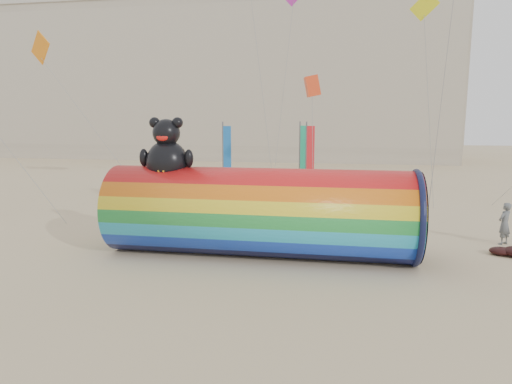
# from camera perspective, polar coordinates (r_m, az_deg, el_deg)

# --- Properties ---
(ground) EXTENTS (160.00, 160.00, 0.00)m
(ground) POSITION_cam_1_polar(r_m,az_deg,el_deg) (18.38, -2.38, -8.11)
(ground) COLOR #CCB58C
(ground) RESTS_ON ground
(hotel_building) EXTENTS (60.40, 15.40, 20.60)m
(hotel_building) POSITION_cam_1_polar(r_m,az_deg,el_deg) (65.19, -4.09, 13.53)
(hotel_building) COLOR #B7AD99
(hotel_building) RESTS_ON ground
(windsock_assembly) EXTENTS (12.14, 3.70, 5.60)m
(windsock_assembly) POSITION_cam_1_polar(r_m,az_deg,el_deg) (18.20, 0.44, -2.24)
(windsock_assembly) COLOR red
(windsock_assembly) RESTS_ON ground
(kite_handler) EXTENTS (0.80, 0.78, 1.86)m
(kite_handler) POSITION_cam_1_polar(r_m,az_deg,el_deg) (22.65, 28.63, -3.49)
(kite_handler) COLOR slate
(kite_handler) RESTS_ON ground
(festival_banners) EXTENTS (6.43, 2.81, 5.20)m
(festival_banners) POSITION_cam_1_polar(r_m,az_deg,el_deg) (33.27, 3.01, 4.37)
(festival_banners) COLOR #59595E
(festival_banners) RESTS_ON ground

